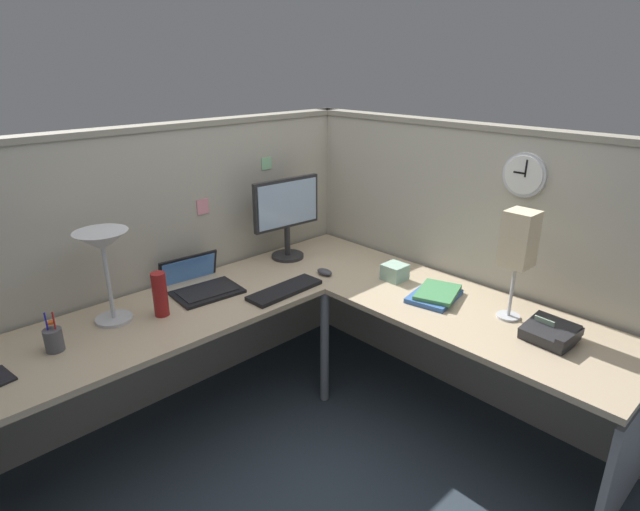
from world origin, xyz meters
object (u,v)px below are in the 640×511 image
at_px(computer_mouse, 325,272).
at_px(book_stack, 436,295).
at_px(pen_cup, 54,339).
at_px(cell_phone, 1,376).
at_px(wall_clock, 525,175).
at_px(thermos_flask, 160,294).
at_px(laptop, 199,284).
at_px(keyboard, 285,290).
at_px(desk_lamp_paper, 519,242).
at_px(tissue_box, 395,272).
at_px(monitor, 287,212).
at_px(office_phone, 551,334).
at_px(desk_lamp_dome, 103,249).

bearing_deg(computer_mouse, book_stack, -72.28).
distance_m(pen_cup, cell_phone, 0.24).
bearing_deg(wall_clock, thermos_flask, 144.64).
bearing_deg(cell_phone, thermos_flask, -4.68).
distance_m(laptop, thermos_flask, 0.35).
height_order(pen_cup, book_stack, pen_cup).
bearing_deg(keyboard, computer_mouse, 1.77).
xyz_separation_m(laptop, cell_phone, (-1.01, -0.20, -0.02)).
relative_size(thermos_flask, desk_lamp_paper, 0.42).
bearing_deg(wall_clock, cell_phone, 155.43).
bearing_deg(tissue_box, keyboard, 151.76).
bearing_deg(monitor, keyboard, -132.19).
bearing_deg(book_stack, keyboard, 130.72).
xyz_separation_m(keyboard, computer_mouse, (0.32, 0.02, 0.01)).
relative_size(tissue_box, wall_clock, 0.55).
relative_size(cell_phone, tissue_box, 1.20).
bearing_deg(laptop, office_phone, -62.39).
bearing_deg(computer_mouse, thermos_flask, 168.47).
height_order(desk_lamp_paper, tissue_box, desk_lamp_paper).
height_order(computer_mouse, thermos_flask, thermos_flask).
height_order(monitor, desk_lamp_dome, monitor).
bearing_deg(tissue_box, computer_mouse, 126.58).
xyz_separation_m(computer_mouse, thermos_flask, (-0.92, 0.19, 0.09)).
distance_m(desk_lamp_dome, wall_clock, 2.02).
xyz_separation_m(cell_phone, desk_lamp_paper, (1.90, -1.13, 0.38)).
xyz_separation_m(desk_lamp_dome, book_stack, (1.31, -0.91, -0.34)).
height_order(keyboard, thermos_flask, thermos_flask).
height_order(thermos_flask, office_phone, thermos_flask).
distance_m(cell_phone, thermos_flask, 0.72).
relative_size(keyboard, pen_cup, 2.39).
relative_size(laptop, thermos_flask, 1.86).
bearing_deg(tissue_box, monitor, 107.43).
bearing_deg(laptop, book_stack, -49.68).
relative_size(monitor, desk_lamp_dome, 1.12).
distance_m(monitor, wall_clock, 1.35).
relative_size(computer_mouse, book_stack, 0.32).
xyz_separation_m(pen_cup, thermos_flask, (0.49, -0.02, 0.06)).
height_order(desk_lamp_dome, wall_clock, wall_clock).
distance_m(book_stack, wall_clock, 0.74).
bearing_deg(desk_lamp_paper, tissue_box, 93.17).
bearing_deg(office_phone, tissue_box, 87.52).
height_order(monitor, thermos_flask, monitor).
relative_size(office_phone, tissue_box, 1.80).
xyz_separation_m(keyboard, tissue_box, (0.55, -0.30, 0.03)).
height_order(thermos_flask, tissue_box, thermos_flask).
bearing_deg(book_stack, office_phone, -90.00).
relative_size(book_stack, wall_clock, 1.48).
distance_m(pen_cup, tissue_box, 1.72).
distance_m(book_stack, tissue_box, 0.30).
bearing_deg(wall_clock, pen_cup, 151.63).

